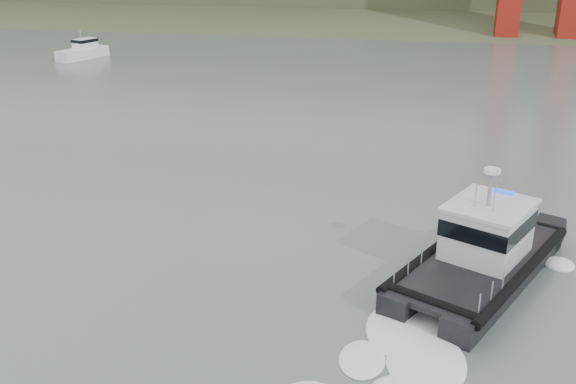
# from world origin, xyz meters

# --- Properties ---
(ground) EXTENTS (400.00, 400.00, 0.00)m
(ground) POSITION_xyz_m (0.00, 0.00, 0.00)
(ground) COLOR #51605C
(ground) RESTS_ON ground
(patrol_boat) EXTENTS (7.80, 10.69, 4.91)m
(patrol_boat) POSITION_xyz_m (9.85, 4.59, 1.23)
(patrol_boat) COLOR black
(patrol_boat) RESTS_ON ground
(motorboat) EXTENTS (4.15, 6.69, 3.49)m
(motorboat) POSITION_xyz_m (-31.90, 49.34, 0.87)
(motorboat) COLOR white
(motorboat) RESTS_ON ground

